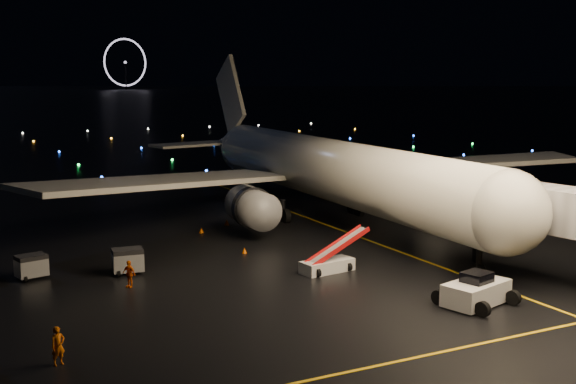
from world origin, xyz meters
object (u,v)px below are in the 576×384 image
object	(u,v)px
crew_a	(58,346)
crew_c	(129,274)
pushback_tug	(476,289)
baggage_cart_2	(31,267)
belt_loader	(327,253)
airliner	(314,133)
baggage_cart_0	(128,261)

from	to	relation	value
crew_a	crew_c	xyz separation A→B (m)	(6.46, 11.49, -0.05)
pushback_tug	crew_a	xyz separation A→B (m)	(-24.65, 1.89, -0.07)
baggage_cart_2	belt_loader	bearing A→B (deg)	-35.66
belt_loader	crew_c	size ratio (longest dim) A/B	3.16
pushback_tug	crew_a	size ratio (longest dim) A/B	2.24
crew_c	belt_loader	bearing A→B (deg)	47.96
pushback_tug	crew_a	world-z (taller)	pushback_tug
airliner	crew_a	world-z (taller)	airliner
airliner	pushback_tug	world-z (taller)	airliner
crew_c	baggage_cart_0	world-z (taller)	crew_c
pushback_tug	baggage_cart_0	size ratio (longest dim) A/B	2.05
pushback_tug	baggage_cart_0	xyz separation A→B (m)	(-17.41, 16.80, -0.14)
belt_loader	crew_c	world-z (taller)	belt_loader
crew_a	baggage_cart_2	world-z (taller)	crew_a
airliner	belt_loader	size ratio (longest dim) A/B	10.05
airliner	crew_a	size ratio (longest dim) A/B	30.00
airliner	crew_c	distance (m)	29.54
crew_a	crew_c	size ratio (longest dim) A/B	1.06
crew_a	baggage_cart_2	bearing A→B (deg)	67.84
airliner	crew_c	size ratio (longest dim) A/B	31.79
crew_a	crew_c	world-z (taller)	crew_a
crew_c	baggage_cart_2	size ratio (longest dim) A/B	0.93
pushback_tug	belt_loader	world-z (taller)	belt_loader
belt_loader	crew_c	xyz separation A→B (m)	(-13.75, 2.63, -0.49)
pushback_tug	baggage_cart_2	distance (m)	30.13
crew_c	baggage_cart_0	bearing A→B (deg)	136.03
airliner	pushback_tug	xyz separation A→B (m)	(-5.03, -30.10, -7.27)
crew_a	crew_c	distance (m)	13.18
airliner	belt_loader	distance (m)	22.61
belt_loader	crew_a	size ratio (longest dim) A/B	2.98
belt_loader	pushback_tug	bearing A→B (deg)	-75.88
pushback_tug	belt_loader	bearing A→B (deg)	97.13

